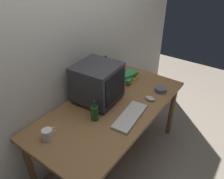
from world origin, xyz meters
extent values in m
plane|color=gray|center=(0.00, 0.00, 0.00)|extent=(6.00, 6.00, 0.00)
cube|color=silver|center=(0.00, 0.46, 1.25)|extent=(4.00, 0.08, 2.50)
cube|color=olive|center=(0.00, 0.00, 0.71)|extent=(1.61, 0.79, 0.03)
cylinder|color=brown|center=(0.75, -0.34, 0.35)|extent=(0.06, 0.06, 0.70)
cylinder|color=brown|center=(-0.75, 0.34, 0.35)|extent=(0.06, 0.06, 0.70)
cylinder|color=brown|center=(0.75, 0.34, 0.35)|extent=(0.06, 0.06, 0.70)
cube|color=#333338|center=(0.00, 0.17, 0.74)|extent=(0.30, 0.26, 0.03)
cube|color=#333338|center=(0.00, 0.17, 0.93)|extent=(0.41, 0.41, 0.34)
cube|color=black|center=(0.02, -0.02, 0.93)|extent=(0.31, 0.03, 0.27)
cube|color=beige|center=(-0.05, -0.23, 0.74)|extent=(0.43, 0.19, 0.02)
ellipsoid|color=beige|center=(0.29, -0.24, 0.75)|extent=(0.07, 0.11, 0.04)
cylinder|color=#472314|center=(0.28, 0.28, 0.84)|extent=(0.09, 0.09, 0.22)
cylinder|color=#472314|center=(0.28, 0.28, 0.99)|extent=(0.03, 0.03, 0.08)
sphere|color=#262626|center=(0.28, 0.28, 1.04)|extent=(0.04, 0.04, 0.04)
cylinder|color=#1E4C23|center=(-0.24, 0.01, 0.79)|extent=(0.07, 0.07, 0.13)
cylinder|color=#1E4C23|center=(-0.24, 0.01, 0.88)|extent=(0.03, 0.03, 0.05)
sphere|color=#262626|center=(-0.24, 0.01, 0.91)|extent=(0.03, 0.03, 0.03)
cube|color=gold|center=(0.47, 0.13, 0.74)|extent=(0.24, 0.16, 0.03)
cube|color=#33894C|center=(0.47, 0.14, 0.78)|extent=(0.26, 0.20, 0.03)
cube|color=#33894C|center=(0.49, 0.14, 0.81)|extent=(0.24, 0.17, 0.03)
cylinder|color=white|center=(-0.63, 0.15, 0.77)|extent=(0.08, 0.08, 0.09)
torus|color=white|center=(-0.58, 0.15, 0.78)|extent=(0.06, 0.01, 0.06)
cylinder|color=#595B66|center=(0.49, -0.26, 0.75)|extent=(0.12, 0.12, 0.04)
camera|label=1|loc=(-1.31, -0.95, 1.94)|focal=34.66mm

